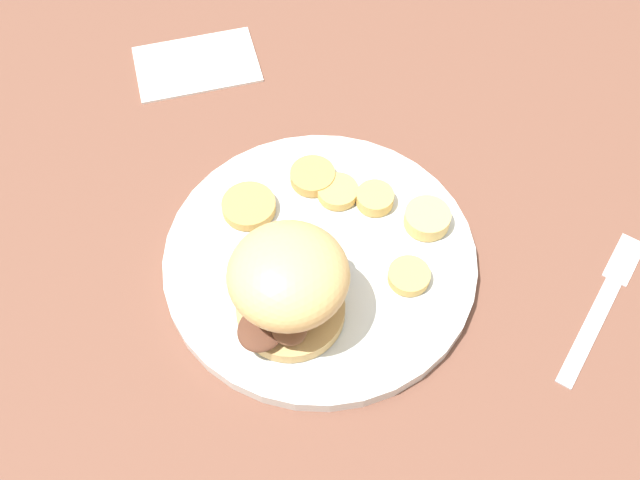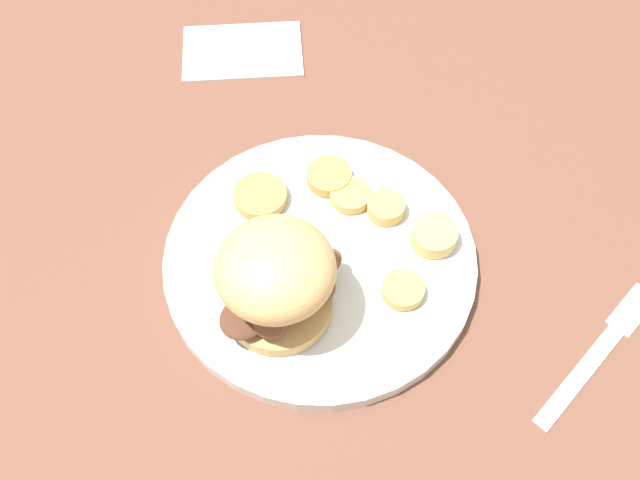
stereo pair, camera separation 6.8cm
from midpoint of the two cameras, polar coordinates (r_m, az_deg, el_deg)
name	(u,v)px [view 2 (the right image)]	position (r m, az deg, el deg)	size (l,w,h in m)	color
ground_plane	(320,264)	(0.72, 2.71, -2.02)	(4.00, 4.00, 0.00)	brown
dinner_plate	(320,258)	(0.71, 2.74, -1.63)	(0.30, 0.30, 0.02)	silver
sandwich	(278,278)	(0.63, -0.10, -3.19)	(0.10, 0.13, 0.10)	tan
potato_round_0	(351,195)	(0.74, 4.99, 3.22)	(0.04, 0.04, 0.01)	tan
potato_round_1	(329,176)	(0.75, 3.30, 4.68)	(0.05, 0.05, 0.01)	tan
potato_round_2	(434,235)	(0.72, 11.37, 0.13)	(0.04, 0.04, 0.02)	#DBB766
potato_round_3	(260,196)	(0.73, -1.93, 3.16)	(0.05, 0.05, 0.01)	tan
potato_round_4	(403,290)	(0.69, 9.19, -4.00)	(0.04, 0.04, 0.01)	tan
potato_round_5	(386,207)	(0.73, 7.71, 2.27)	(0.04, 0.04, 0.01)	tan
fork	(599,352)	(0.73, 23.06, -8.07)	(0.08, 0.17, 0.00)	silver
napkin	(242,50)	(0.90, -3.72, 14.10)	(0.14, 0.09, 0.01)	white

